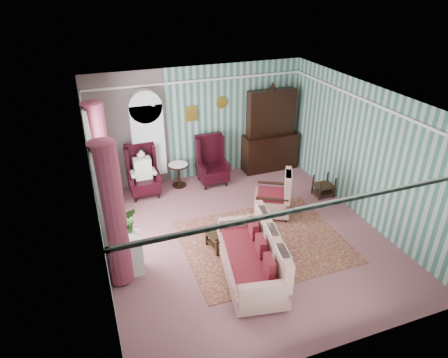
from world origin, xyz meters
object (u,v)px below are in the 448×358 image
object	(u,v)px
wingback_left	(143,172)
seated_woman	(143,173)
floral_armchair	(272,195)
nest_table	(324,186)
plant_stand	(127,255)
round_side_table	(179,175)
wingback_right	(212,161)
bookcase	(149,145)
dresser_hutch	(271,128)
sofa	(250,255)
coffee_table	(230,236)

from	to	relation	value
wingback_left	seated_woman	world-z (taller)	wingback_left
floral_armchair	nest_table	bearing A→B (deg)	-50.84
plant_stand	round_side_table	bearing A→B (deg)	59.62
wingback_right	round_side_table	size ratio (longest dim) A/B	2.08
bookcase	nest_table	xyz separation A→B (m)	(3.82, -1.94, -0.85)
wingback_left	wingback_right	world-z (taller)	same
dresser_hutch	wingback_right	distance (m)	1.86
nest_table	sofa	distance (m)	3.53
seated_woman	sofa	world-z (taller)	seated_woman
wingback_right	coffee_table	size ratio (longest dim) A/B	1.27
dresser_hutch	seated_woman	size ratio (longest dim) A/B	2.00
dresser_hutch	plant_stand	bearing A→B (deg)	-144.92
dresser_hutch	nest_table	distance (m)	2.11
bookcase	dresser_hutch	world-z (taller)	dresser_hutch
coffee_table	round_side_table	bearing A→B (deg)	97.38
wingback_left	wingback_right	bearing A→B (deg)	0.00
plant_stand	coffee_table	bearing A→B (deg)	4.84
round_side_table	coffee_table	bearing A→B (deg)	-82.62
floral_armchair	coffee_table	distance (m)	1.50
wingback_left	floral_armchair	xyz separation A→B (m)	(2.53, -1.85, -0.14)
sofa	floral_armchair	bearing A→B (deg)	-25.99
dresser_hutch	round_side_table	bearing A→B (deg)	-177.36
round_side_table	nest_table	size ratio (longest dim) A/B	1.11
sofa	coffee_table	xyz separation A→B (m)	(0.03, 1.04, -0.31)
wingback_left	sofa	distance (m)	3.82
floral_armchair	wingback_right	bearing A→B (deg)	51.05
wingback_left	sofa	size ratio (longest dim) A/B	0.62
bookcase	wingback_left	distance (m)	0.68
dresser_hutch	round_side_table	world-z (taller)	dresser_hutch
dresser_hutch	floral_armchair	xyz separation A→B (m)	(-0.97, -2.12, -0.70)
seated_woman	floral_armchair	bearing A→B (deg)	-36.17
nest_table	dresser_hutch	bearing A→B (deg)	107.39
wingback_right	coffee_table	distance (m)	2.66
bookcase	wingback_left	xyz separation A→B (m)	(-0.25, -0.39, -0.50)
sofa	coffee_table	distance (m)	1.09
floral_armchair	seated_woman	bearing A→B (deg)	82.06
wingback_right	wingback_left	bearing A→B (deg)	180.00
bookcase	round_side_table	distance (m)	1.07
dresser_hutch	sofa	xyz separation A→B (m)	(-2.28, -3.89, -0.69)
seated_woman	dresser_hutch	bearing A→B (deg)	4.41
bookcase	round_side_table	size ratio (longest dim) A/B	3.73
plant_stand	sofa	distance (m)	2.20
bookcase	wingback_left	world-z (taller)	bookcase
nest_table	floral_armchair	size ratio (longest dim) A/B	0.56
round_side_table	plant_stand	distance (m)	3.36
wingback_right	nest_table	distance (m)	2.81
dresser_hutch	wingback_right	bearing A→B (deg)	-171.23
dresser_hutch	wingback_left	distance (m)	3.55
bookcase	nest_table	size ratio (longest dim) A/B	4.15
seated_woman	nest_table	world-z (taller)	seated_woman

